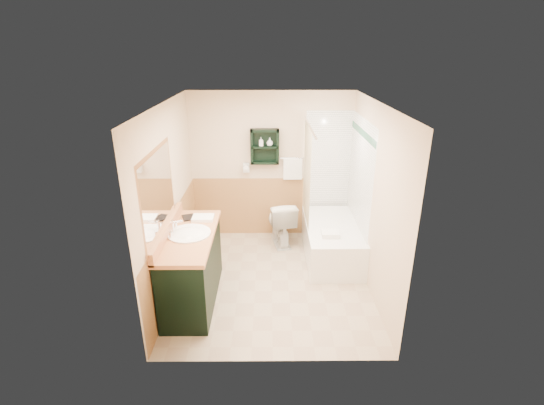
{
  "coord_description": "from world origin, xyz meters",
  "views": [
    {
      "loc": [
        -0.03,
        -4.66,
        3.03
      ],
      "look_at": [
        0.01,
        0.2,
        1.08
      ],
      "focal_mm": 26.0,
      "sensor_mm": 36.0,
      "label": 1
    }
  ],
  "objects": [
    {
      "name": "back_wall",
      "position": [
        0.0,
        1.52,
        1.2
      ],
      "size": [
        2.6,
        0.04,
        2.4
      ],
      "primitive_type": "cube",
      "color": "beige",
      "rests_on": "ground"
    },
    {
      "name": "floor",
      "position": [
        0.0,
        0.0,
        0.0
      ],
      "size": [
        3.0,
        3.0,
        0.0
      ],
      "primitive_type": "plane",
      "color": "#BFAB8B",
      "rests_on": "ground"
    },
    {
      "name": "hair_dryer",
      "position": [
        -0.4,
        1.43,
        1.2
      ],
      "size": [
        0.1,
        0.24,
        0.18
      ],
      "primitive_type": null,
      "color": "white",
      "rests_on": "back_wall"
    },
    {
      "name": "soap_bottle_b",
      "position": [
        -0.02,
        1.4,
        1.61
      ],
      "size": [
        0.14,
        0.16,
        0.1
      ],
      "primitive_type": "imported",
      "rotation": [
        0.0,
        0.0,
        -0.42
      ],
      "color": "white",
      "rests_on": "wall_shelf"
    },
    {
      "name": "bathtub",
      "position": [
        0.93,
        0.66,
        0.27
      ],
      "size": [
        0.81,
        1.5,
        0.54
      ],
      "primitive_type": "cube",
      "color": "white",
      "rests_on": "ground"
    },
    {
      "name": "counter_towel",
      "position": [
        -0.89,
        0.02,
        0.94
      ],
      "size": [
        0.27,
        0.21,
        0.04
      ],
      "primitive_type": "cube",
      "color": "white",
      "rests_on": "vanity"
    },
    {
      "name": "curtain_rod",
      "position": [
        0.53,
        0.75,
        2.0
      ],
      "size": [
        0.03,
        1.6,
        0.03
      ],
      "primitive_type": "cylinder",
      "rotation": [
        1.57,
        0.0,
        0.0
      ],
      "color": "silver",
      "rests_on": "back_wall"
    },
    {
      "name": "tile_accent",
      "position": [
        1.27,
        0.75,
        1.9
      ],
      "size": [
        1.5,
        1.5,
        0.1
      ],
      "primitive_type": null,
      "color": "#164E32",
      "rests_on": "right_wall"
    },
    {
      "name": "left_wall",
      "position": [
        -1.32,
        0.0,
        1.2
      ],
      "size": [
        0.04,
        3.0,
        2.4
      ],
      "primitive_type": "cube",
      "color": "beige",
      "rests_on": "ground"
    },
    {
      "name": "towel_bar",
      "position": [
        0.35,
        1.45,
        1.35
      ],
      "size": [
        0.4,
        0.06,
        0.4
      ],
      "primitive_type": null,
      "color": "white",
      "rests_on": "back_wall"
    },
    {
      "name": "mirror_frame",
      "position": [
        -1.27,
        -0.55,
        1.5
      ],
      "size": [
        1.3,
        1.3,
        1.0
      ],
      "primitive_type": null,
      "color": "brown",
      "rests_on": "left_wall"
    },
    {
      "name": "toilet",
      "position": [
        0.15,
        1.14,
        0.36
      ],
      "size": [
        0.54,
        0.81,
        0.73
      ],
      "primitive_type": "imported",
      "rotation": [
        0.0,
        0.0,
        3.33
      ],
      "color": "white",
      "rests_on": "ground"
    },
    {
      "name": "ceiling",
      "position": [
        0.0,
        0.0,
        2.42
      ],
      "size": [
        2.6,
        3.0,
        0.04
      ],
      "primitive_type": "cube",
      "color": "white",
      "rests_on": "back_wall"
    },
    {
      "name": "tub_towel",
      "position": [
        0.82,
        0.28,
        0.57
      ],
      "size": [
        0.24,
        0.2,
        0.07
      ],
      "primitive_type": "cube",
      "color": "white",
      "rests_on": "bathtub"
    },
    {
      "name": "shower_curtain",
      "position": [
        0.53,
        0.92,
        1.15
      ],
      "size": [
        1.05,
        1.05,
        1.7
      ],
      "primitive_type": null,
      "color": "#C4BB94",
      "rests_on": "curtain_rod"
    },
    {
      "name": "wainscot_back",
      "position": [
        0.0,
        1.49,
        0.5
      ],
      "size": [
        2.58,
        2.58,
        1.0
      ],
      "primitive_type": null,
      "color": "tan",
      "rests_on": "back_wall"
    },
    {
      "name": "tile_right",
      "position": [
        1.28,
        0.75,
        1.05
      ],
      "size": [
        1.5,
        1.5,
        2.1
      ],
      "primitive_type": null,
      "color": "white",
      "rests_on": "right_wall"
    },
    {
      "name": "vanity_book",
      "position": [
        -1.16,
        0.03,
        1.02
      ],
      "size": [
        0.14,
        0.07,
        0.2
      ],
      "primitive_type": "imported",
      "rotation": [
        0.0,
        0.0,
        0.37
      ],
      "color": "black",
      "rests_on": "vanity"
    },
    {
      "name": "vanity",
      "position": [
        -0.99,
        -0.41,
        0.46
      ],
      "size": [
        0.59,
        1.46,
        0.92
      ],
      "primitive_type": "cube",
      "color": "black",
      "rests_on": "ground"
    },
    {
      "name": "soap_bottle_a",
      "position": [
        -0.16,
        1.4,
        1.6
      ],
      "size": [
        0.08,
        0.14,
        0.06
      ],
      "primitive_type": "imported",
      "rotation": [
        0.0,
        0.0,
        0.1
      ],
      "color": "white",
      "rests_on": "wall_shelf"
    },
    {
      "name": "mirror_glass",
      "position": [
        -1.27,
        -0.55,
        1.5
      ],
      "size": [
        1.2,
        1.2,
        0.9
      ],
      "primitive_type": null,
      "color": "white",
      "rests_on": "left_wall"
    },
    {
      "name": "tile_back",
      "position": [
        1.03,
        1.48,
        1.05
      ],
      "size": [
        0.95,
        0.95,
        2.1
      ],
      "primitive_type": null,
      "color": "white",
      "rests_on": "back_wall"
    },
    {
      "name": "wall_shelf",
      "position": [
        -0.1,
        1.41,
        1.55
      ],
      "size": [
        0.45,
        0.15,
        0.55
      ],
      "primitive_type": "cube",
      "color": "black",
      "rests_on": "back_wall"
    },
    {
      "name": "wainscot_left",
      "position": [
        -1.29,
        0.0,
        0.5
      ],
      "size": [
        2.98,
        2.98,
        1.0
      ],
      "primitive_type": null,
      "color": "tan",
      "rests_on": "left_wall"
    },
    {
      "name": "right_wall",
      "position": [
        1.32,
        0.0,
        1.2
      ],
      "size": [
        0.04,
        3.0,
        2.4
      ],
      "primitive_type": "cube",
      "color": "beige",
      "rests_on": "ground"
    }
  ]
}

